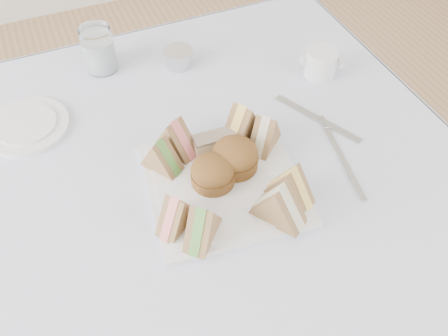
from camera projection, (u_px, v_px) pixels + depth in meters
name	position (u px, v px, depth m)	size (l,w,h in m)	color
floor	(212.00, 330.00, 1.45)	(4.00, 4.00, 0.00)	#9E7751
table	(209.00, 272.00, 1.17)	(0.90, 0.90, 0.74)	brown
tablecloth	(205.00, 175.00, 0.89)	(1.02, 1.02, 0.01)	silver
serving_plate	(224.00, 184.00, 0.87)	(0.27, 0.27, 0.01)	silver
sandwich_fl_a	(177.00, 211.00, 0.78)	(0.08, 0.04, 0.07)	#966A4A
sandwich_fl_b	(202.00, 222.00, 0.76)	(0.08, 0.04, 0.08)	#966A4A
sandwich_fr_a	(291.00, 183.00, 0.81)	(0.09, 0.04, 0.08)	#966A4A
sandwich_fr_b	(279.00, 202.00, 0.78)	(0.09, 0.04, 0.08)	#966A4A
sandwich_bl_a	(161.00, 154.00, 0.86)	(0.08, 0.04, 0.07)	#966A4A
sandwich_bl_b	(175.00, 136.00, 0.88)	(0.09, 0.04, 0.08)	#966A4A
sandwich_br_a	(265.00, 132.00, 0.89)	(0.08, 0.04, 0.08)	#966A4A
sandwich_br_b	(242.00, 122.00, 0.91)	(0.09, 0.04, 0.08)	#966A4A
scone_left	(213.00, 172.00, 0.84)	(0.08, 0.08, 0.05)	brown
scone_right	(235.00, 156.00, 0.86)	(0.09, 0.09, 0.06)	brown
pastry_slice	(214.00, 142.00, 0.90)	(0.08, 0.03, 0.04)	#C8BB8B
side_plate	(27.00, 126.00, 0.97)	(0.17, 0.17, 0.01)	silver
water_glass	(99.00, 49.00, 1.06)	(0.07, 0.07, 0.10)	white
tea_strainer	(179.00, 59.00, 1.09)	(0.07, 0.07, 0.04)	silver
knife	(317.00, 119.00, 0.98)	(0.02, 0.21, 0.00)	silver
fork	(344.00, 162.00, 0.91)	(0.01, 0.19, 0.00)	silver
creamer_jug	(321.00, 63.00, 1.06)	(0.07, 0.07, 0.06)	silver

